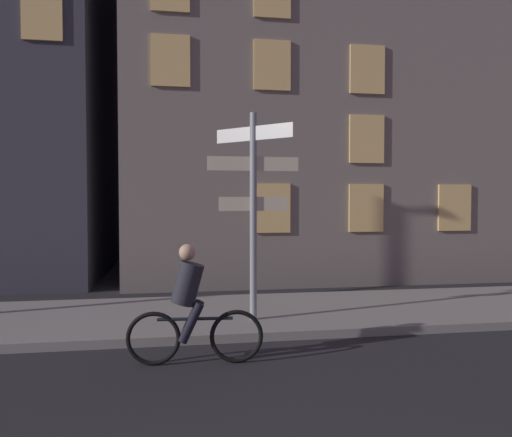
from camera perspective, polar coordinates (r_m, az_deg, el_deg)
name	(u,v)px	position (r m, az deg, el deg)	size (l,w,h in m)	color
sidewalk_kerb	(206,316)	(9.20, -5.78, -11.20)	(40.00, 3.14, 0.14)	gray
signpost	(253,197)	(8.35, -0.31, 2.56)	(1.57, 1.14, 3.53)	gray
cyclist	(191,309)	(6.66, -7.54, -10.36)	(1.82, 0.35, 1.61)	black
building_right_block	(316,69)	(17.52, 6.99, 16.93)	(12.07, 9.14, 13.35)	slate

